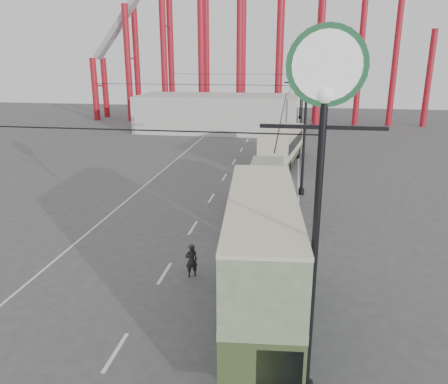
% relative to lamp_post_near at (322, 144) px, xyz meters
% --- Properties ---
extents(ground, '(160.00, 160.00, 0.00)m').
position_rel_lamp_post_near_xyz_m(ground, '(-5.60, 3.00, -7.86)').
color(ground, '#434446').
rests_on(ground, ground).
extents(road_markings, '(12.52, 120.00, 0.01)m').
position_rel_lamp_post_near_xyz_m(road_markings, '(-6.46, 22.70, -7.86)').
color(road_markings, silver).
rests_on(road_markings, ground).
extents(lamp_post_near, '(3.20, 0.44, 10.80)m').
position_rel_lamp_post_near_xyz_m(lamp_post_near, '(0.00, 0.00, 0.00)').
color(lamp_post_near, black).
rests_on(lamp_post_near, ground).
extents(lamp_post_mid, '(3.20, 0.44, 9.32)m').
position_rel_lamp_post_near_xyz_m(lamp_post_mid, '(0.00, 21.00, -3.18)').
color(lamp_post_mid, black).
rests_on(lamp_post_mid, ground).
extents(lamp_post_far, '(3.20, 0.44, 9.32)m').
position_rel_lamp_post_near_xyz_m(lamp_post_far, '(0.00, 43.00, -3.18)').
color(lamp_post_far, black).
rests_on(lamp_post_far, ground).
extents(lamp_post_distant, '(3.20, 0.44, 9.32)m').
position_rel_lamp_post_near_xyz_m(lamp_post_distant, '(0.00, 65.00, -3.18)').
color(lamp_post_distant, black).
rests_on(lamp_post_distant, ground).
extents(fairground_shed, '(22.00, 10.00, 5.00)m').
position_rel_lamp_post_near_xyz_m(fairground_shed, '(-11.60, 50.00, -5.36)').
color(fairground_shed, '#AAAAA4').
rests_on(fairground_shed, ground).
extents(double_decker_bus, '(3.30, 9.91, 5.23)m').
position_rel_lamp_post_near_xyz_m(double_decker_bus, '(-1.72, 3.50, -4.93)').
color(double_decker_bus, '#374525').
rests_on(double_decker_bus, ground).
extents(single_decker_green, '(2.41, 9.97, 2.81)m').
position_rel_lamp_post_near_xyz_m(single_decker_green, '(-2.53, 16.48, -6.28)').
color(single_decker_green, '#647756').
rests_on(single_decker_green, ground).
extents(single_decker_cream, '(4.06, 10.89, 3.31)m').
position_rel_lamp_post_near_xyz_m(single_decker_cream, '(-1.86, 30.95, -6.00)').
color(single_decker_cream, beige).
rests_on(single_decker_cream, ground).
extents(pedestrian, '(0.72, 0.65, 1.64)m').
position_rel_lamp_post_near_xyz_m(pedestrian, '(-5.24, 6.96, -7.04)').
color(pedestrian, black).
rests_on(pedestrian, ground).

